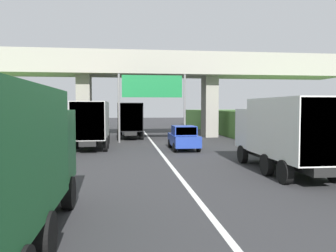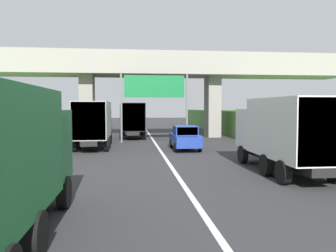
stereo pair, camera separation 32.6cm
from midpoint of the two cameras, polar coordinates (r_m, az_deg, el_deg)
lane_centre_stripe at (r=27.25m, az=-1.65°, el=-3.19°), size 0.20×95.61×0.01m
overpass_bridge at (r=34.18m, az=-2.62°, el=8.84°), size 40.00×4.80×8.39m
overhead_highway_sign at (r=29.18m, az=-2.00°, el=5.88°), size 5.88×0.18×5.89m
truck_black at (r=33.73m, az=-5.73°, el=1.30°), size 2.44×7.30×3.44m
truck_yellow at (r=25.67m, az=-12.07°, el=0.67°), size 2.44×7.30×3.44m
truck_white at (r=16.35m, az=19.58°, el=-0.82°), size 2.44×7.30×3.44m
car_blue at (r=24.01m, az=3.29°, el=-2.01°), size 1.86×4.10×1.72m
construction_barrel_2 at (r=17.66m, az=-20.80°, el=-5.38°), size 0.57×0.57×0.90m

